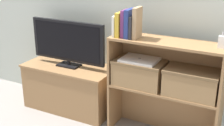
# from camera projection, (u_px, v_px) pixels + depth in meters

# --- Properties ---
(tv_stand) EXTENTS (0.91, 0.43, 0.46)m
(tv_stand) POSITION_uv_depth(u_px,v_px,m) (70.00, 87.00, 3.15)
(tv_stand) COLOR olive
(tv_stand) RESTS_ON ground_plane
(tv) EXTENTS (0.79, 0.14, 0.45)m
(tv) POSITION_uv_depth(u_px,v_px,m) (68.00, 42.00, 2.99)
(tv) COLOR black
(tv) RESTS_ON tv_stand
(bookshelf_lower_tier) EXTENTS (0.93, 0.29, 0.45)m
(bookshelf_lower_tier) POSITION_uv_depth(u_px,v_px,m) (165.00, 104.00, 2.69)
(bookshelf_lower_tier) COLOR olive
(bookshelf_lower_tier) RESTS_ON ground_plane
(bookshelf_upper_tier) EXTENTS (0.93, 0.29, 0.41)m
(bookshelf_upper_tier) POSITION_uv_depth(u_px,v_px,m) (168.00, 57.00, 2.55)
(bookshelf_upper_tier) COLOR olive
(bookshelf_upper_tier) RESTS_ON bookshelf_lower_tier
(book_ivory) EXTENTS (0.02, 0.15, 0.17)m
(book_ivory) POSITION_uv_depth(u_px,v_px,m) (117.00, 25.00, 2.57)
(book_ivory) COLOR silver
(book_ivory) RESTS_ON bookshelf_upper_tier
(book_mustard) EXTENTS (0.04, 0.15, 0.20)m
(book_mustard) POSITION_uv_depth(u_px,v_px,m) (121.00, 24.00, 2.55)
(book_mustard) COLOR gold
(book_mustard) RESTS_ON bookshelf_upper_tier
(book_plum) EXTENTS (0.03, 0.13, 0.22)m
(book_plum) POSITION_uv_depth(u_px,v_px,m) (125.00, 23.00, 2.53)
(book_plum) COLOR #6B2D66
(book_plum) RESTS_ON bookshelf_upper_tier
(book_navy) EXTENTS (0.04, 0.15, 0.23)m
(book_navy) POSITION_uv_depth(u_px,v_px,m) (130.00, 23.00, 2.51)
(book_navy) COLOR navy
(book_navy) RESTS_ON bookshelf_upper_tier
(book_charcoal) EXTENTS (0.02, 0.16, 0.18)m
(book_charcoal) POSITION_uv_depth(u_px,v_px,m) (134.00, 27.00, 2.50)
(book_charcoal) COLOR #232328
(book_charcoal) RESTS_ON bookshelf_upper_tier
(book_tan) EXTENTS (0.03, 0.13, 0.25)m
(book_tan) POSITION_uv_depth(u_px,v_px,m) (137.00, 23.00, 2.48)
(book_tan) COLOR tan
(book_tan) RESTS_ON bookshelf_upper_tier
(baby_monitor) EXTENTS (0.05, 0.03, 0.12)m
(baby_monitor) POSITION_uv_depth(u_px,v_px,m) (222.00, 42.00, 2.25)
(baby_monitor) COLOR white
(baby_monitor) RESTS_ON bookshelf_upper_tier
(storage_basket_left) EXTENTS (0.42, 0.26, 0.22)m
(storage_basket_left) POSITION_uv_depth(u_px,v_px,m) (139.00, 72.00, 2.63)
(storage_basket_left) COLOR #937047
(storage_basket_left) RESTS_ON bookshelf_lower_tier
(storage_basket_right) EXTENTS (0.42, 0.26, 0.22)m
(storage_basket_right) POSITION_uv_depth(u_px,v_px,m) (192.00, 81.00, 2.44)
(storage_basket_right) COLOR #937047
(storage_basket_right) RESTS_ON bookshelf_lower_tier
(laptop) EXTENTS (0.30, 0.23, 0.02)m
(laptop) POSITION_uv_depth(u_px,v_px,m) (140.00, 60.00, 2.60)
(laptop) COLOR white
(laptop) RESTS_ON storage_basket_left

